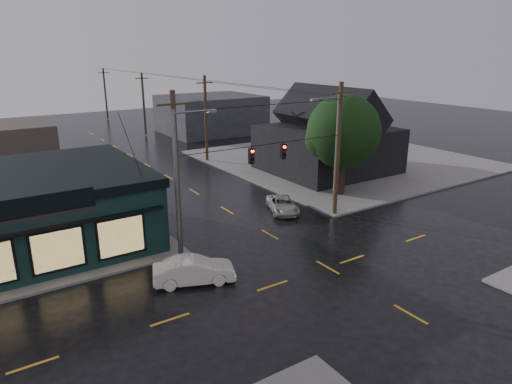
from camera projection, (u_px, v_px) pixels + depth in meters
ground_plane at (328, 267)px, 27.00m from camera, size 160.00×160.00×0.00m
sidewalk_ne at (341, 159)px, 53.41m from camera, size 28.00×28.00×0.15m
pizza_shop at (12, 212)px, 28.73m from camera, size 16.30×12.34×4.90m
ne_building at (328, 129)px, 47.08m from camera, size 12.60×11.60×8.75m
corner_tree at (344, 132)px, 38.70m from camera, size 6.33×6.33×8.71m
utility_pole_nw at (181, 254)px, 28.79m from camera, size 2.00×0.32×10.15m
utility_pole_ne at (334, 215)px, 35.59m from camera, size 2.00×0.32×10.15m
utility_pole_far_a at (207, 161)px, 52.76m from camera, size 2.00×0.32×9.65m
utility_pole_far_b at (146, 135)px, 68.72m from camera, size 2.00×0.32×9.15m
utility_pole_far_c at (108, 119)px, 84.69m from camera, size 2.00×0.32×9.15m
span_signal_assembly at (267, 153)px, 30.54m from camera, size 13.00×0.48×1.23m
streetlight_nw at (181, 259)px, 28.08m from camera, size 5.40×0.30×9.15m
streetlight_ne at (333, 211)px, 36.41m from camera, size 5.40×0.30×9.15m
bg_building_east at (211, 114)px, 70.46m from camera, size 14.00×12.00×5.60m
sedan_cream at (194, 270)px, 25.04m from camera, size 4.73×3.03×1.47m
suv_silver at (282, 205)px, 36.13m from camera, size 3.38×4.65×1.17m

